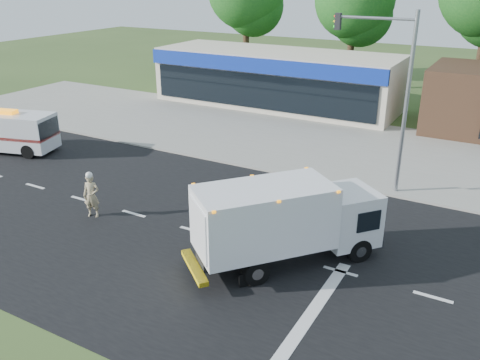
% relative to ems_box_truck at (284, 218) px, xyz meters
% --- Properties ---
extents(ground, '(120.00, 120.00, 0.00)m').
position_rel_ems_box_truck_xyz_m(ground, '(-1.04, 0.41, -1.71)').
color(ground, '#385123').
rests_on(ground, ground).
extents(road_asphalt, '(60.00, 14.00, 0.02)m').
position_rel_ems_box_truck_xyz_m(road_asphalt, '(-1.04, 0.41, -1.71)').
color(road_asphalt, black).
rests_on(road_asphalt, ground).
extents(sidewalk, '(60.00, 2.40, 0.12)m').
position_rel_ems_box_truck_xyz_m(sidewalk, '(-1.04, 8.61, -1.65)').
color(sidewalk, gray).
rests_on(sidewalk, ground).
extents(parking_apron, '(60.00, 9.00, 0.02)m').
position_rel_ems_box_truck_xyz_m(parking_apron, '(-1.04, 14.41, -1.70)').
color(parking_apron, gray).
rests_on(parking_apron, ground).
extents(lane_markings, '(55.20, 7.00, 0.01)m').
position_rel_ems_box_truck_xyz_m(lane_markings, '(0.31, -0.94, -1.69)').
color(lane_markings, silver).
rests_on(lane_markings, road_asphalt).
extents(ems_box_truck, '(5.89, 6.45, 2.97)m').
position_rel_ems_box_truck_xyz_m(ems_box_truck, '(0.00, 0.00, 0.00)').
color(ems_box_truck, black).
rests_on(ems_box_truck, ground).
extents(emergency_worker, '(0.79, 0.66, 1.97)m').
position_rel_ems_box_truck_xyz_m(emergency_worker, '(-8.36, -0.55, -0.75)').
color(emergency_worker, tan).
rests_on(emergency_worker, ground).
extents(ambulance_van, '(5.40, 3.26, 2.38)m').
position_rel_ems_box_truck_xyz_m(ambulance_van, '(-18.19, 3.35, -0.51)').
color(ambulance_van, silver).
rests_on(ambulance_van, ground).
extents(retail_strip_mall, '(18.00, 6.20, 4.00)m').
position_rel_ems_box_truck_xyz_m(retail_strip_mall, '(-10.04, 20.34, 0.30)').
color(retail_strip_mall, beige).
rests_on(retail_strip_mall, ground).
extents(traffic_signal_pole, '(3.51, 0.25, 8.00)m').
position_rel_ems_box_truck_xyz_m(traffic_signal_pole, '(1.31, 8.01, 3.21)').
color(traffic_signal_pole, gray).
rests_on(traffic_signal_pole, ground).
extents(background_trees, '(36.77, 7.39, 12.10)m').
position_rel_ems_box_truck_xyz_m(background_trees, '(-1.89, 28.58, 5.67)').
color(background_trees, '#332114').
rests_on(background_trees, ground).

